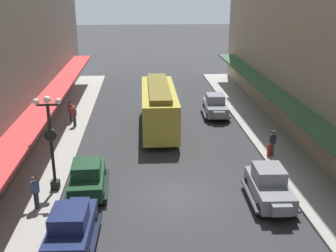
{
  "coord_description": "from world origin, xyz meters",
  "views": [
    {
      "loc": [
        -1.73,
        -19.12,
        10.49
      ],
      "look_at": [
        0.0,
        6.0,
        1.8
      ],
      "focal_mm": 43.63,
      "sensor_mm": 36.0,
      "label": 1
    }
  ],
  "objects_px": {
    "pedestrian_0": "(74,116)",
    "pedestrian_3": "(273,143)",
    "parked_car_3": "(87,177)",
    "lamp_post_with_clock": "(51,140)",
    "parked_car_1": "(269,185)",
    "parked_car_2": "(71,227)",
    "pedestrian_1": "(36,192)",
    "pedestrian_2": "(71,111)",
    "fire_hydrant": "(269,150)",
    "streetcar": "(159,105)",
    "parked_car_0": "(215,105)"
  },
  "relations": [
    {
      "from": "parked_car_0",
      "to": "lamp_post_with_clock",
      "type": "distance_m",
      "value": 16.84
    },
    {
      "from": "lamp_post_with_clock",
      "to": "pedestrian_0",
      "type": "height_order",
      "value": "lamp_post_with_clock"
    },
    {
      "from": "parked_car_2",
      "to": "pedestrian_1",
      "type": "bearing_deg",
      "value": 125.47
    },
    {
      "from": "fire_hydrant",
      "to": "pedestrian_1",
      "type": "xyz_separation_m",
      "value": [
        -13.28,
        -5.53,
        0.45
      ]
    },
    {
      "from": "parked_car_0",
      "to": "pedestrian_3",
      "type": "distance_m",
      "value": 9.2
    },
    {
      "from": "lamp_post_with_clock",
      "to": "pedestrian_1",
      "type": "height_order",
      "value": "lamp_post_with_clock"
    },
    {
      "from": "parked_car_1",
      "to": "fire_hydrant",
      "type": "relative_size",
      "value": 5.25
    },
    {
      "from": "parked_car_1",
      "to": "streetcar",
      "type": "relative_size",
      "value": 0.45
    },
    {
      "from": "parked_car_3",
      "to": "lamp_post_with_clock",
      "type": "height_order",
      "value": "lamp_post_with_clock"
    },
    {
      "from": "parked_car_0",
      "to": "pedestrian_1",
      "type": "relative_size",
      "value": 2.58
    },
    {
      "from": "pedestrian_2",
      "to": "lamp_post_with_clock",
      "type": "bearing_deg",
      "value": -85.4
    },
    {
      "from": "parked_car_1",
      "to": "parked_car_2",
      "type": "height_order",
      "value": "same"
    },
    {
      "from": "parked_car_2",
      "to": "parked_car_3",
      "type": "distance_m",
      "value": 4.73
    },
    {
      "from": "streetcar",
      "to": "pedestrian_1",
      "type": "distance_m",
      "value": 13.4
    },
    {
      "from": "fire_hydrant",
      "to": "pedestrian_2",
      "type": "bearing_deg",
      "value": 149.96
    },
    {
      "from": "streetcar",
      "to": "pedestrian_0",
      "type": "xyz_separation_m",
      "value": [
        -6.5,
        0.7,
        -0.91
      ]
    },
    {
      "from": "parked_car_0",
      "to": "parked_car_1",
      "type": "distance_m",
      "value": 14.53
    },
    {
      "from": "parked_car_1",
      "to": "parked_car_2",
      "type": "distance_m",
      "value": 9.91
    },
    {
      "from": "parked_car_2",
      "to": "pedestrian_2",
      "type": "relative_size",
      "value": 2.57
    },
    {
      "from": "pedestrian_0",
      "to": "pedestrian_3",
      "type": "bearing_deg",
      "value": -26.54
    },
    {
      "from": "fire_hydrant",
      "to": "pedestrian_3",
      "type": "distance_m",
      "value": 0.52
    },
    {
      "from": "parked_car_2",
      "to": "lamp_post_with_clock",
      "type": "distance_m",
      "value": 5.61
    },
    {
      "from": "lamp_post_with_clock",
      "to": "pedestrian_2",
      "type": "distance_m",
      "value": 11.71
    },
    {
      "from": "parked_car_1",
      "to": "pedestrian_3",
      "type": "relative_size",
      "value": 2.58
    },
    {
      "from": "pedestrian_2",
      "to": "pedestrian_0",
      "type": "bearing_deg",
      "value": -67.91
    },
    {
      "from": "lamp_post_with_clock",
      "to": "fire_hydrant",
      "type": "xyz_separation_m",
      "value": [
        12.75,
        3.59,
        -2.42
      ]
    },
    {
      "from": "parked_car_3",
      "to": "pedestrian_1",
      "type": "height_order",
      "value": "parked_car_3"
    },
    {
      "from": "parked_car_1",
      "to": "parked_car_3",
      "type": "distance_m",
      "value": 9.43
    },
    {
      "from": "parked_car_0",
      "to": "parked_car_2",
      "type": "bearing_deg",
      "value": -117.76
    },
    {
      "from": "fire_hydrant",
      "to": "pedestrian_0",
      "type": "relative_size",
      "value": 0.5
    },
    {
      "from": "parked_car_2",
      "to": "pedestrian_2",
      "type": "height_order",
      "value": "parked_car_2"
    },
    {
      "from": "parked_car_0",
      "to": "pedestrian_3",
      "type": "height_order",
      "value": "parked_car_0"
    },
    {
      "from": "fire_hydrant",
      "to": "pedestrian_1",
      "type": "relative_size",
      "value": 0.49
    },
    {
      "from": "parked_car_1",
      "to": "pedestrian_2",
      "type": "bearing_deg",
      "value": 131.83
    },
    {
      "from": "parked_car_2",
      "to": "fire_hydrant",
      "type": "xyz_separation_m",
      "value": [
        11.12,
        8.56,
        -0.38
      ]
    },
    {
      "from": "parked_car_0",
      "to": "streetcar",
      "type": "xyz_separation_m",
      "value": [
        -4.9,
        -2.94,
        0.96
      ]
    },
    {
      "from": "parked_car_2",
      "to": "parked_car_3",
      "type": "bearing_deg",
      "value": 88.49
    },
    {
      "from": "fire_hydrant",
      "to": "pedestrian_1",
      "type": "distance_m",
      "value": 14.39
    },
    {
      "from": "parked_car_0",
      "to": "pedestrian_0",
      "type": "bearing_deg",
      "value": -168.89
    },
    {
      "from": "parked_car_1",
      "to": "parked_car_3",
      "type": "bearing_deg",
      "value": 170.07
    },
    {
      "from": "streetcar",
      "to": "parked_car_0",
      "type": "bearing_deg",
      "value": 30.96
    },
    {
      "from": "parked_car_0",
      "to": "pedestrian_3",
      "type": "bearing_deg",
      "value": -77.03
    },
    {
      "from": "streetcar",
      "to": "lamp_post_with_clock",
      "type": "height_order",
      "value": "lamp_post_with_clock"
    },
    {
      "from": "parked_car_2",
      "to": "parked_car_3",
      "type": "xyz_separation_m",
      "value": [
        0.12,
        4.72,
        0.0
      ]
    },
    {
      "from": "parked_car_1",
      "to": "parked_car_0",
      "type": "bearing_deg",
      "value": 90.52
    },
    {
      "from": "pedestrian_2",
      "to": "parked_car_1",
      "type": "bearing_deg",
      "value": -48.17
    },
    {
      "from": "parked_car_3",
      "to": "pedestrian_2",
      "type": "height_order",
      "value": "parked_car_3"
    },
    {
      "from": "streetcar",
      "to": "pedestrian_3",
      "type": "relative_size",
      "value": 5.76
    },
    {
      "from": "pedestrian_0",
      "to": "pedestrian_1",
      "type": "relative_size",
      "value": 0.98
    },
    {
      "from": "parked_car_1",
      "to": "pedestrian_0",
      "type": "height_order",
      "value": "parked_car_1"
    }
  ]
}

